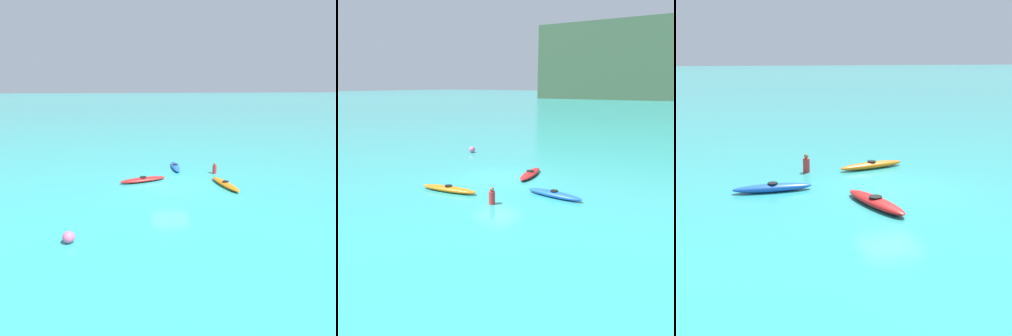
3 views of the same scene
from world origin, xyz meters
The scene contains 6 objects.
ground_plane centered at (0.00, 0.00, 0.00)m, with size 600.00×600.00×0.00m, color teal.
kayak_orange centered at (-0.55, -3.75, 0.16)m, with size 3.49×1.29×0.37m.
kayak_red centered at (1.36, 1.77, 0.16)m, with size 1.52×3.46×0.37m.
kayak_blue centered at (4.68, -1.19, 0.16)m, with size 3.23×0.78×0.37m.
buoy_pink centered at (-7.04, 5.70, 0.27)m, with size 0.53×0.53×0.53m, color pink.
person_near_shore centered at (2.66, -3.97, 0.39)m, with size 0.38×0.38×0.88m.
Camera 1 is at (-19.78, 3.29, 6.68)m, focal length 32.80 mm.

